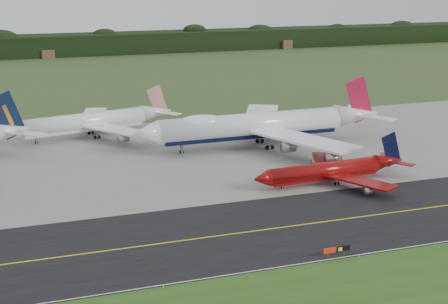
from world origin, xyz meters
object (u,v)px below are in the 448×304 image
jet_star_tail (92,122)px  jet_red_737 (332,170)px  jet_ba_747 (260,125)px  taxiway_sign (337,250)px

jet_star_tail → jet_red_737: bearing=-51.2°
jet_ba_747 → jet_star_tail: (-43.56, 26.17, -1.73)m
jet_star_tail → taxiway_sign: (30.72, -96.42, -3.40)m
jet_ba_747 → jet_red_737: size_ratio=1.85×
jet_ba_747 → jet_red_737: jet_ba_747 is taller
jet_ba_747 → jet_star_tail: bearing=149.0°
jet_star_tail → jet_ba_747: bearing=-31.0°
jet_ba_747 → taxiway_sign: size_ratio=14.44×
jet_red_737 → jet_star_tail: 77.59m
jet_red_737 → taxiway_sign: bearing=-116.4°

